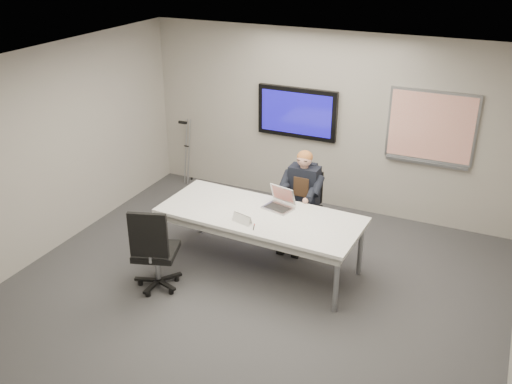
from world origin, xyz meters
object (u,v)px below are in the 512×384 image
at_px(conference_table, 260,220).
at_px(office_chair_far, 305,217).
at_px(laptop, 280,202).
at_px(seated_person, 299,209).
at_px(office_chair_near, 156,264).

distance_m(conference_table, office_chair_far, 1.17).
xyz_separation_m(conference_table, laptop, (0.15, 0.29, 0.16)).
height_order(office_chair_far, seated_person, seated_person).
bearing_deg(office_chair_far, office_chair_near, -119.81).
height_order(office_chair_far, laptop, laptop).
height_order(seated_person, laptop, seated_person).
bearing_deg(laptop, office_chair_near, -116.80).
bearing_deg(seated_person, conference_table, -105.20).
bearing_deg(office_chair_near, seated_person, -141.64).
distance_m(office_chair_far, laptop, 0.97).
relative_size(office_chair_near, laptop, 2.71).
bearing_deg(office_chair_near, office_chair_far, -138.38).
xyz_separation_m(conference_table, office_chair_near, (-0.97, -0.99, -0.35)).
bearing_deg(seated_person, office_chair_far, 90.03).
bearing_deg(office_chair_near, laptop, -149.44).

